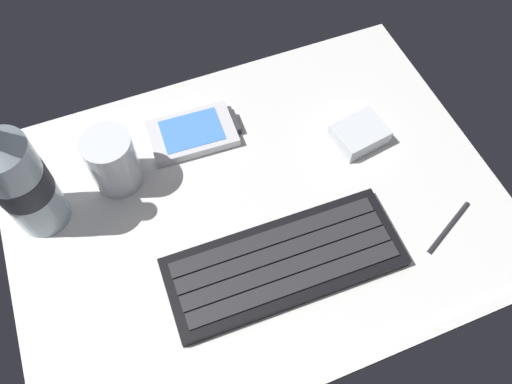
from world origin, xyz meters
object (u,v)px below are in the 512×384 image
handheld_device (193,133)px  juice_cup (113,163)px  keyboard (283,262)px  water_bottle (18,179)px  stylus_pen (450,227)px  charger_block (359,134)px

handheld_device → juice_cup: juice_cup is taller
keyboard → water_bottle: (-26.04, 17.80, 8.20)cm
juice_cup → stylus_pen: size_ratio=0.89×
charger_block → stylus_pen: charger_block is taller
handheld_device → water_bottle: water_bottle is taller
juice_cup → stylus_pen: (37.54, -22.92, -3.56)cm
keyboard → juice_cup: size_ratio=3.44×
handheld_device → juice_cup: 12.37cm
water_bottle → handheld_device: bearing=13.0°
water_bottle → stylus_pen: 53.08cm
keyboard → charger_block: size_ratio=4.18×
juice_cup → charger_block: 33.81cm
juice_cup → water_bottle: (-10.43, -1.92, 5.10)cm
keyboard → handheld_device: bearing=100.1°
handheld_device → stylus_pen: handheld_device is taller
juice_cup → stylus_pen: 44.13cm
handheld_device → stylus_pen: size_ratio=1.38×
handheld_device → water_bottle: 24.02cm
charger_block → stylus_pen: size_ratio=0.74×
water_bottle → charger_block: 44.47cm
keyboard → water_bottle: size_ratio=1.41×
handheld_device → charger_block: charger_block is taller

